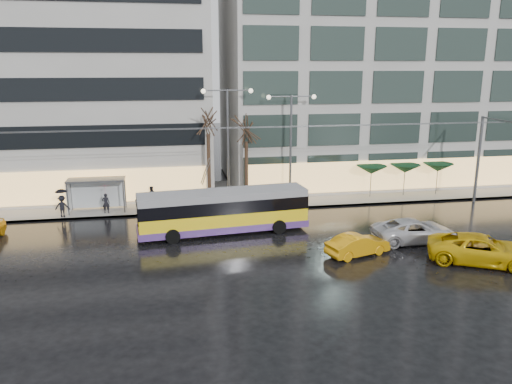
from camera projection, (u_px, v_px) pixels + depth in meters
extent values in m
plane|color=black|center=(217.00, 257.00, 29.18)|extent=(140.00, 140.00, 0.00)
cube|color=gray|center=(224.00, 195.00, 42.86)|extent=(80.00, 10.00, 0.15)
cube|color=slate|center=(232.00, 211.00, 38.13)|extent=(80.00, 0.10, 0.15)
cube|color=#A19F9A|center=(2.00, 62.00, 41.86)|extent=(34.00, 14.00, 22.00)
cube|color=#A19F9A|center=(394.00, 46.00, 47.40)|extent=(32.00, 14.00, 25.00)
cube|color=yellow|center=(223.00, 219.00, 33.14)|extent=(11.28, 3.45, 1.39)
cube|color=#583585|center=(224.00, 225.00, 33.26)|extent=(11.32, 3.49, 0.46)
cube|color=black|center=(223.00, 204.00, 32.89)|extent=(11.30, 3.47, 0.83)
cube|color=gray|center=(223.00, 195.00, 32.73)|extent=(11.28, 3.45, 0.46)
cube|color=black|center=(302.00, 200.00, 34.41)|extent=(0.28, 2.12, 1.20)
cube|color=black|center=(137.00, 213.00, 31.44)|extent=(0.28, 2.12, 1.20)
cylinder|color=black|center=(269.00, 217.00, 35.28)|extent=(0.95, 0.42, 0.93)
cylinder|color=black|center=(279.00, 227.00, 33.13)|extent=(0.95, 0.42, 0.93)
cylinder|color=black|center=(169.00, 225.00, 33.41)|extent=(0.95, 0.42, 0.93)
cylinder|color=black|center=(173.00, 236.00, 31.25)|extent=(0.95, 0.42, 0.93)
cylinder|color=#595B60|center=(206.00, 173.00, 32.97)|extent=(0.41, 3.43, 2.43)
cylinder|color=#595B60|center=(205.00, 171.00, 33.40)|extent=(0.41, 3.43, 2.43)
cylinder|color=#595B60|center=(478.00, 160.00, 40.14)|extent=(0.24, 0.24, 7.00)
cube|color=#595B60|center=(504.00, 121.00, 36.92)|extent=(0.10, 5.00, 0.10)
cylinder|color=#595B60|center=(222.00, 128.00, 33.16)|extent=(42.00, 0.04, 0.04)
cylinder|color=#595B60|center=(221.00, 128.00, 33.64)|extent=(42.00, 0.04, 0.04)
cube|color=#595B60|center=(96.00, 180.00, 37.21)|extent=(4.20, 1.60, 0.12)
cube|color=silver|center=(98.00, 193.00, 38.18)|extent=(4.00, 0.05, 2.20)
cube|color=white|center=(69.00, 197.00, 37.17)|extent=(0.10, 1.40, 2.20)
cylinder|color=#595B60|center=(68.00, 199.00, 36.51)|extent=(0.10, 0.10, 2.40)
cylinder|color=#595B60|center=(71.00, 195.00, 37.85)|extent=(0.10, 0.10, 2.40)
cylinder|color=#595B60|center=(124.00, 197.00, 37.18)|extent=(0.10, 0.10, 2.40)
cylinder|color=#595B60|center=(125.00, 192.00, 38.52)|extent=(0.10, 0.10, 2.40)
cylinder|color=#595B60|center=(228.00, 148.00, 38.68)|extent=(0.18, 0.18, 9.00)
cylinder|color=#595B60|center=(215.00, 90.00, 37.44)|extent=(1.80, 0.10, 0.10)
cylinder|color=#595B60|center=(239.00, 90.00, 37.74)|extent=(1.80, 0.10, 0.10)
sphere|color=#FFF2CC|center=(203.00, 91.00, 37.30)|extent=(0.36, 0.36, 0.36)
sphere|color=#FFF2CC|center=(251.00, 91.00, 37.91)|extent=(0.36, 0.36, 0.36)
cylinder|color=#595B60|center=(291.00, 149.00, 39.58)|extent=(0.18, 0.18, 8.50)
cylinder|color=#595B60|center=(280.00, 96.00, 38.41)|extent=(1.80, 0.10, 0.10)
cylinder|color=#595B60|center=(303.00, 96.00, 38.71)|extent=(1.80, 0.10, 0.10)
sphere|color=#FFF2CC|center=(269.00, 97.00, 38.27)|extent=(0.36, 0.36, 0.36)
sphere|color=#FFF2CC|center=(314.00, 97.00, 38.88)|extent=(0.36, 0.36, 0.36)
cylinder|color=black|center=(209.00, 170.00, 39.03)|extent=(0.28, 0.28, 5.60)
cylinder|color=black|center=(246.00, 172.00, 39.82)|extent=(0.28, 0.28, 4.90)
cylinder|color=#595B60|center=(371.00, 184.00, 41.73)|extent=(0.06, 0.06, 2.20)
cone|color=#0F381C|center=(371.00, 170.00, 41.44)|extent=(2.50, 2.50, 0.70)
cylinder|color=#595B60|center=(404.00, 182.00, 42.24)|extent=(0.06, 0.06, 2.20)
cone|color=#0F381C|center=(405.00, 169.00, 41.94)|extent=(2.50, 2.50, 0.70)
cylinder|color=#595B60|center=(437.00, 181.00, 42.74)|extent=(0.06, 0.06, 2.20)
cone|color=#0F381C|center=(438.00, 167.00, 42.45)|extent=(2.50, 2.50, 0.70)
imported|color=orange|center=(358.00, 245.00, 29.28)|extent=(4.13, 2.47, 1.28)
imported|color=#E1B30B|center=(481.00, 249.00, 28.08)|extent=(6.38, 5.03, 1.61)
imported|color=silver|center=(414.00, 231.00, 31.53)|extent=(5.27, 2.46, 1.46)
imported|color=black|center=(106.00, 203.00, 37.14)|extent=(0.58, 0.40, 1.52)
imported|color=#D4466F|center=(105.00, 190.00, 36.90)|extent=(1.03, 1.05, 0.88)
imported|color=black|center=(151.00, 195.00, 39.38)|extent=(0.73, 0.57, 1.50)
imported|color=black|center=(62.00, 206.00, 36.17)|extent=(1.08, 0.68, 1.61)
imported|color=black|center=(61.00, 194.00, 35.94)|extent=(0.88, 0.88, 0.72)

